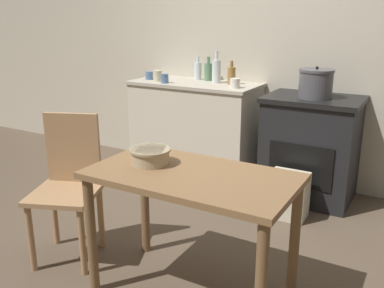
# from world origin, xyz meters

# --- Properties ---
(ground_plane) EXTENTS (14.00, 14.00, 0.00)m
(ground_plane) POSITION_xyz_m (0.00, 0.00, 0.00)
(ground_plane) COLOR brown
(wall_back) EXTENTS (8.00, 0.07, 2.55)m
(wall_back) POSITION_xyz_m (0.00, 1.58, 1.27)
(wall_back) COLOR beige
(wall_back) RESTS_ON ground_plane
(counter_cabinet) EXTENTS (1.23, 0.58, 0.92)m
(counter_cabinet) POSITION_xyz_m (-0.45, 1.27, 0.46)
(counter_cabinet) COLOR beige
(counter_cabinet) RESTS_ON ground_plane
(stove) EXTENTS (0.78, 0.60, 0.89)m
(stove) POSITION_xyz_m (0.68, 1.27, 0.45)
(stove) COLOR black
(stove) RESTS_ON ground_plane
(work_table) EXTENTS (1.10, 0.60, 0.73)m
(work_table) POSITION_xyz_m (0.48, -0.42, 0.62)
(work_table) COLOR olive
(work_table) RESTS_ON ground_plane
(chair) EXTENTS (0.52, 0.52, 0.93)m
(chair) POSITION_xyz_m (-0.43, -0.43, 0.50)
(chair) COLOR #A87F56
(chair) RESTS_ON ground_plane
(flour_sack) EXTENTS (0.29, 0.21, 0.37)m
(flour_sack) POSITION_xyz_m (0.65, 0.80, 0.18)
(flour_sack) COLOR beige
(flour_sack) RESTS_ON ground_plane
(stock_pot) EXTENTS (0.28, 0.28, 0.26)m
(stock_pot) POSITION_xyz_m (0.70, 1.21, 1.00)
(stock_pot) COLOR #4C4C51
(stock_pot) RESTS_ON stove
(mixing_bowl_large) EXTENTS (0.23, 0.23, 0.09)m
(mixing_bowl_large) POSITION_xyz_m (0.21, -0.41, 0.78)
(mixing_bowl_large) COLOR tan
(mixing_bowl_large) RESTS_ON work_table
(bottle_far_left) EXTENTS (0.08, 0.08, 0.29)m
(bottle_far_left) POSITION_xyz_m (-0.25, 1.33, 1.04)
(bottle_far_left) COLOR silver
(bottle_far_left) RESTS_ON counter_cabinet
(bottle_left) EXTENTS (0.08, 0.08, 0.21)m
(bottle_left) POSITION_xyz_m (-0.10, 1.33, 1.00)
(bottle_left) COLOR olive
(bottle_left) RESTS_ON counter_cabinet
(bottle_mid_left) EXTENTS (0.07, 0.07, 0.23)m
(bottle_mid_left) POSITION_xyz_m (-0.51, 1.43, 1.01)
(bottle_mid_left) COLOR silver
(bottle_mid_left) RESTS_ON counter_cabinet
(bottle_center_left) EXTENTS (0.08, 0.08, 0.23)m
(bottle_center_left) POSITION_xyz_m (-0.39, 1.43, 1.01)
(bottle_center_left) COLOR #517F5B
(bottle_center_left) RESTS_ON counter_cabinet
(cup_center) EXTENTS (0.07, 0.07, 0.09)m
(cup_center) POSITION_xyz_m (-0.67, 1.08, 0.97)
(cup_center) COLOR #4C6B99
(cup_center) RESTS_ON counter_cabinet
(cup_center_right) EXTENTS (0.08, 0.08, 0.10)m
(cup_center_right) POSITION_xyz_m (-0.80, 1.16, 0.97)
(cup_center_right) COLOR beige
(cup_center_right) RESTS_ON counter_cabinet
(cup_mid_right) EXTENTS (0.09, 0.09, 0.08)m
(cup_mid_right) POSITION_xyz_m (0.02, 1.15, 0.96)
(cup_mid_right) COLOR silver
(cup_mid_right) RESTS_ON counter_cabinet
(cup_right) EXTENTS (0.07, 0.07, 0.08)m
(cup_right) POSITION_xyz_m (-0.93, 1.20, 0.96)
(cup_right) COLOR #4C6B99
(cup_right) RESTS_ON counter_cabinet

